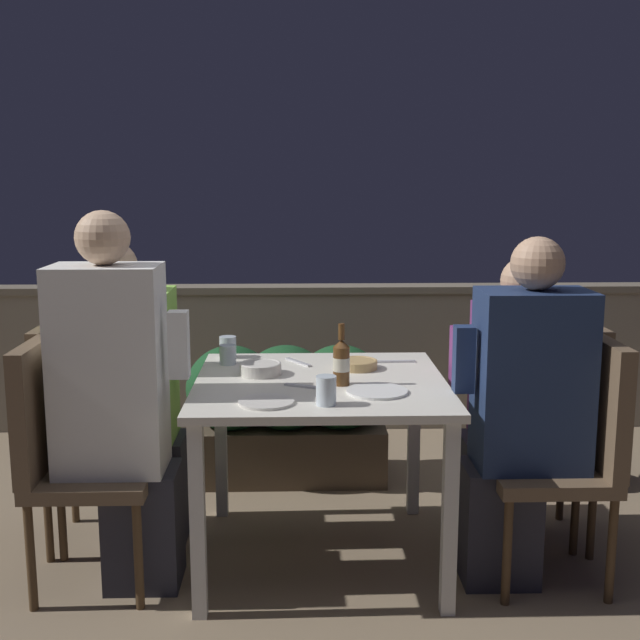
{
  "coord_description": "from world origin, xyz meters",
  "views": [
    {
      "loc": [
        -0.09,
        -2.96,
        1.49
      ],
      "look_at": [
        0.0,
        0.07,
        0.95
      ],
      "focal_mm": 45.0,
      "sensor_mm": 36.0,
      "label": 1
    }
  ],
  "objects_px": {
    "person_white_polo": "(118,402)",
    "person_green_blouse": "(127,396)",
    "beer_bottle": "(341,362)",
    "potted_plant": "(575,396)",
    "chair_left_far": "(78,415)",
    "chair_right_near": "(575,440)",
    "person_navy_jumper": "(522,413)",
    "chair_left_near": "(65,444)",
    "person_purple_stripe": "(511,401)",
    "chair_right_far": "(560,413)"
  },
  "relations": [
    {
      "from": "person_green_blouse",
      "to": "potted_plant",
      "type": "distance_m",
      "value": 2.11
    },
    {
      "from": "chair_left_near",
      "to": "chair_left_far",
      "type": "bearing_deg",
      "value": 97.96
    },
    {
      "from": "person_white_polo",
      "to": "person_green_blouse",
      "type": "height_order",
      "value": "person_white_polo"
    },
    {
      "from": "chair_left_near",
      "to": "potted_plant",
      "type": "height_order",
      "value": "chair_left_near"
    },
    {
      "from": "person_purple_stripe",
      "to": "person_white_polo",
      "type": "bearing_deg",
      "value": -167.96
    },
    {
      "from": "person_white_polo",
      "to": "chair_left_far",
      "type": "bearing_deg",
      "value": 124.71
    },
    {
      "from": "chair_left_far",
      "to": "chair_right_near",
      "type": "height_order",
      "value": "same"
    },
    {
      "from": "person_purple_stripe",
      "to": "beer_bottle",
      "type": "distance_m",
      "value": 0.77
    },
    {
      "from": "person_white_polo",
      "to": "potted_plant",
      "type": "relative_size",
      "value": 1.9
    },
    {
      "from": "person_green_blouse",
      "to": "potted_plant",
      "type": "relative_size",
      "value": 1.71
    },
    {
      "from": "person_white_polo",
      "to": "potted_plant",
      "type": "xyz_separation_m",
      "value": [
        1.99,
        0.92,
        -0.25
      ]
    },
    {
      "from": "chair_right_far",
      "to": "potted_plant",
      "type": "relative_size",
      "value": 1.26
    },
    {
      "from": "person_white_polo",
      "to": "potted_plant",
      "type": "distance_m",
      "value": 2.2
    },
    {
      "from": "person_green_blouse",
      "to": "chair_right_far",
      "type": "distance_m",
      "value": 1.76
    },
    {
      "from": "potted_plant",
      "to": "chair_left_near",
      "type": "bearing_deg",
      "value": -157.14
    },
    {
      "from": "chair_left_near",
      "to": "chair_right_far",
      "type": "height_order",
      "value": "same"
    },
    {
      "from": "chair_right_near",
      "to": "potted_plant",
      "type": "height_order",
      "value": "chair_right_near"
    },
    {
      "from": "person_green_blouse",
      "to": "person_navy_jumper",
      "type": "relative_size",
      "value": 0.97
    },
    {
      "from": "chair_right_far",
      "to": "beer_bottle",
      "type": "relative_size",
      "value": 3.95
    },
    {
      "from": "person_navy_jumper",
      "to": "potted_plant",
      "type": "relative_size",
      "value": 1.77
    },
    {
      "from": "chair_left_near",
      "to": "person_green_blouse",
      "type": "relative_size",
      "value": 0.74
    },
    {
      "from": "person_navy_jumper",
      "to": "person_purple_stripe",
      "type": "bearing_deg",
      "value": 81.58
    },
    {
      "from": "beer_bottle",
      "to": "potted_plant",
      "type": "xyz_separation_m",
      "value": [
        1.18,
        0.82,
        -0.37
      ]
    },
    {
      "from": "person_green_blouse",
      "to": "chair_right_near",
      "type": "height_order",
      "value": "person_green_blouse"
    },
    {
      "from": "chair_left_near",
      "to": "person_white_polo",
      "type": "height_order",
      "value": "person_white_polo"
    },
    {
      "from": "chair_left_far",
      "to": "chair_right_near",
      "type": "bearing_deg",
      "value": -10.92
    },
    {
      "from": "person_navy_jumper",
      "to": "chair_left_near",
      "type": "bearing_deg",
      "value": 179.7
    },
    {
      "from": "chair_right_near",
      "to": "person_navy_jumper",
      "type": "xyz_separation_m",
      "value": [
        -0.2,
        0.0,
        0.1
      ]
    },
    {
      "from": "person_green_blouse",
      "to": "chair_right_near",
      "type": "distance_m",
      "value": 1.74
    },
    {
      "from": "chair_left_near",
      "to": "potted_plant",
      "type": "distance_m",
      "value": 2.37
    },
    {
      "from": "person_green_blouse",
      "to": "chair_right_near",
      "type": "relative_size",
      "value": 1.35
    },
    {
      "from": "person_purple_stripe",
      "to": "chair_left_near",
      "type": "bearing_deg",
      "value": -169.33
    },
    {
      "from": "person_green_blouse",
      "to": "beer_bottle",
      "type": "height_order",
      "value": "person_green_blouse"
    },
    {
      "from": "person_green_blouse",
      "to": "chair_right_far",
      "type": "height_order",
      "value": "person_green_blouse"
    },
    {
      "from": "chair_right_far",
      "to": "person_purple_stripe",
      "type": "xyz_separation_m",
      "value": [
        -0.2,
        0.0,
        0.05
      ]
    },
    {
      "from": "chair_right_near",
      "to": "chair_right_far",
      "type": "distance_m",
      "value": 0.33
    },
    {
      "from": "chair_left_far",
      "to": "person_purple_stripe",
      "type": "distance_m",
      "value": 1.76
    },
    {
      "from": "chair_right_far",
      "to": "person_white_polo",
      "type": "bearing_deg",
      "value": -169.37
    },
    {
      "from": "person_green_blouse",
      "to": "person_purple_stripe",
      "type": "bearing_deg",
      "value": -1.41
    },
    {
      "from": "person_white_polo",
      "to": "person_green_blouse",
      "type": "bearing_deg",
      "value": 97.35
    },
    {
      "from": "chair_left_far",
      "to": "chair_right_near",
      "type": "distance_m",
      "value": 1.94
    },
    {
      "from": "person_navy_jumper",
      "to": "person_purple_stripe",
      "type": "height_order",
      "value": "person_navy_jumper"
    },
    {
      "from": "beer_bottle",
      "to": "person_green_blouse",
      "type": "bearing_deg",
      "value": 163.31
    },
    {
      "from": "person_white_polo",
      "to": "beer_bottle",
      "type": "relative_size",
      "value": 5.94
    },
    {
      "from": "beer_bottle",
      "to": "person_purple_stripe",
      "type": "bearing_deg",
      "value": 17.2
    },
    {
      "from": "person_white_polo",
      "to": "chair_right_near",
      "type": "xyz_separation_m",
      "value": [
        1.66,
        -0.01,
        -0.15
      ]
    },
    {
      "from": "person_green_blouse",
      "to": "person_navy_jumper",
      "type": "distance_m",
      "value": 1.55
    },
    {
      "from": "chair_left_near",
      "to": "chair_left_far",
      "type": "xyz_separation_m",
      "value": [
        -0.05,
        0.36,
        0.0
      ]
    },
    {
      "from": "chair_right_near",
      "to": "beer_bottle",
      "type": "xyz_separation_m",
      "value": [
        -0.85,
        0.11,
        0.27
      ]
    },
    {
      "from": "chair_left_far",
      "to": "person_purple_stripe",
      "type": "bearing_deg",
      "value": -1.25
    }
  ]
}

